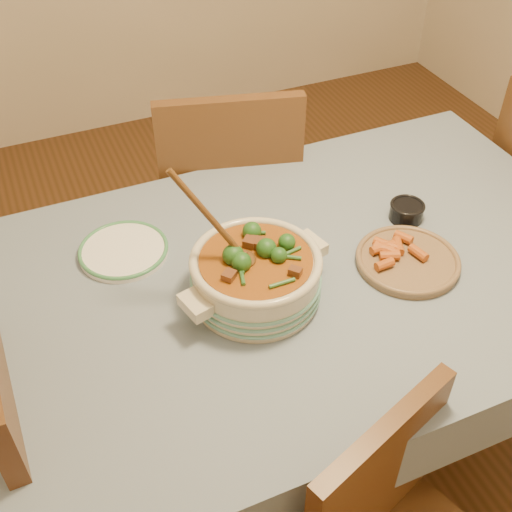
% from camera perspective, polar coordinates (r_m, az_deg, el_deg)
% --- Properties ---
extents(floor, '(4.50, 4.50, 0.00)m').
position_cam_1_polar(floor, '(2.26, 3.69, -15.23)').
color(floor, '#482C14').
rests_on(floor, ground).
extents(dining_table, '(1.68, 1.08, 0.76)m').
position_cam_1_polar(dining_table, '(1.74, 4.63, -3.22)').
color(dining_table, brown).
rests_on(dining_table, floor).
extents(stew_casserole, '(0.41, 0.37, 0.38)m').
position_cam_1_polar(stew_casserole, '(1.54, -0.04, -1.51)').
color(stew_casserole, beige).
rests_on(stew_casserole, dining_table).
extents(white_plate, '(0.29, 0.29, 0.02)m').
position_cam_1_polar(white_plate, '(1.75, -11.70, 0.50)').
color(white_plate, white).
rests_on(white_plate, dining_table).
extents(condiment_bowl, '(0.12, 0.12, 0.05)m').
position_cam_1_polar(condiment_bowl, '(1.86, 13.25, 3.96)').
color(condiment_bowl, black).
rests_on(condiment_bowl, dining_table).
extents(fried_plate, '(0.34, 0.34, 0.05)m').
position_cam_1_polar(fried_plate, '(1.72, 13.36, -0.26)').
color(fried_plate, '#8A674C').
rests_on(fried_plate, dining_table).
extents(chair_far, '(0.56, 0.56, 0.98)m').
position_cam_1_polar(chair_far, '(2.27, -2.47, 5.65)').
color(chair_far, brown).
rests_on(chair_far, floor).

